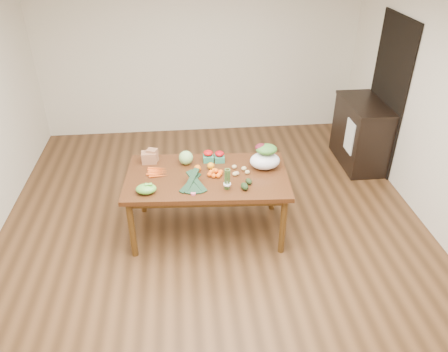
{
  "coord_description": "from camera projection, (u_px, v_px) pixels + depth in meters",
  "views": [
    {
      "loc": [
        -0.3,
        -3.77,
        3.22
      ],
      "look_at": [
        0.09,
        0.0,
        0.89
      ],
      "focal_mm": 35.0,
      "sensor_mm": 36.0,
      "label": 1
    }
  ],
  "objects": [
    {
      "name": "snap_pea_bag",
      "position": [
        146.0,
        189.0,
        4.41
      ],
      "size": [
        0.21,
        0.16,
        0.09
      ],
      "primitive_type": "ellipsoid",
      "color": "#6BB23C",
      "rests_on": "dining_table"
    },
    {
      "name": "doorway_dark",
      "position": [
        387.0,
        95.0,
        5.93
      ],
      "size": [
        0.02,
        1.0,
        2.1
      ],
      "primitive_type": "cube",
      "color": "black",
      "rests_on": "floor"
    },
    {
      "name": "asparagus_bundle",
      "position": [
        227.0,
        179.0,
        4.43
      ],
      "size": [
        0.09,
        0.12,
        0.26
      ],
      "primitive_type": null,
      "rotation": [
        0.15,
        0.0,
        -0.07
      ],
      "color": "#537837",
      "rests_on": "dining_table"
    },
    {
      "name": "orange_b",
      "position": [
        211.0,
        166.0,
        4.83
      ],
      "size": [
        0.08,
        0.08,
        0.08
      ],
      "primitive_type": "sphere",
      "color": "orange",
      "rests_on": "dining_table"
    },
    {
      "name": "cabinet",
      "position": [
        361.0,
        133.0,
        6.24
      ],
      "size": [
        0.52,
        1.02,
        0.94
      ],
      "primitive_type": "cube",
      "color": "black",
      "rests_on": "floor"
    },
    {
      "name": "paper_bag",
      "position": [
        149.0,
        156.0,
        4.93
      ],
      "size": [
        0.23,
        0.2,
        0.16
      ],
      "primitive_type": null,
      "rotation": [
        0.0,
        0.0,
        -0.07
      ],
      "color": "#915E41",
      "rests_on": "dining_table"
    },
    {
      "name": "floor",
      "position": [
        216.0,
        244.0,
        4.91
      ],
      "size": [
        6.0,
        6.0,
        0.0
      ],
      "primitive_type": "plane",
      "color": "brown",
      "rests_on": "ground"
    },
    {
      "name": "potato_d",
      "position": [
        234.0,
        167.0,
        4.84
      ],
      "size": [
        0.06,
        0.05,
        0.05
      ],
      "primitive_type": "ellipsoid",
      "color": "tan",
      "rests_on": "dining_table"
    },
    {
      "name": "potato_c",
      "position": [
        244.0,
        169.0,
        4.8
      ],
      "size": [
        0.06,
        0.05,
        0.05
      ],
      "primitive_type": "ellipsoid",
      "color": "tan",
      "rests_on": "dining_table"
    },
    {
      "name": "dining_table",
      "position": [
        208.0,
        203.0,
        4.93
      ],
      "size": [
        1.81,
        1.09,
        0.75
      ],
      "primitive_type": "cube",
      "rotation": [
        0.0,
        0.0,
        -0.07
      ],
      "color": "#43210F",
      "rests_on": "floor"
    },
    {
      "name": "avocado_b",
      "position": [
        249.0,
        181.0,
        4.57
      ],
      "size": [
        0.09,
        0.11,
        0.06
      ],
      "primitive_type": "ellipsoid",
      "rotation": [
        0.0,
        0.0,
        0.3
      ],
      "color": "black",
      "rests_on": "dining_table"
    },
    {
      "name": "cabbage",
      "position": [
        186.0,
        158.0,
        4.9
      ],
      "size": [
        0.16,
        0.16,
        0.16
      ],
      "primitive_type": "sphere",
      "color": "#93C471",
      "rests_on": "dining_table"
    },
    {
      "name": "room_walls",
      "position": [
        215.0,
        136.0,
        4.2
      ],
      "size": [
        5.02,
        6.02,
        2.7
      ],
      "color": "silver",
      "rests_on": "floor"
    },
    {
      "name": "potato_e",
      "position": [
        247.0,
        172.0,
        4.74
      ],
      "size": [
        0.05,
        0.05,
        0.05
      ],
      "primitive_type": "ellipsoid",
      "color": "tan",
      "rests_on": "dining_table"
    },
    {
      "name": "mandarin_cluster",
      "position": [
        216.0,
        172.0,
        4.71
      ],
      "size": [
        0.19,
        0.19,
        0.08
      ],
      "primitive_type": null,
      "rotation": [
        0.0,
        0.0,
        -0.07
      ],
      "color": "#FF610F",
      "rests_on": "dining_table"
    },
    {
      "name": "dish_towel",
      "position": [
        349.0,
        137.0,
        5.98
      ],
      "size": [
        0.02,
        0.28,
        0.45
      ],
      "primitive_type": "cube",
      "color": "white",
      "rests_on": "cabinet"
    },
    {
      "name": "potato_b",
      "position": [
        237.0,
        173.0,
        4.72
      ],
      "size": [
        0.06,
        0.05,
        0.05
      ],
      "primitive_type": "ellipsoid",
      "color": "tan",
      "rests_on": "dining_table"
    },
    {
      "name": "carrots",
      "position": [
        157.0,
        172.0,
        4.76
      ],
      "size": [
        0.23,
        0.23,
        0.03
      ],
      "primitive_type": null,
      "rotation": [
        0.0,
        0.0,
        -0.07
      ],
      "color": "#F05D14",
      "rests_on": "dining_table"
    },
    {
      "name": "strawberry_basket_a",
      "position": [
        208.0,
        157.0,
        4.97
      ],
      "size": [
        0.12,
        0.12,
        0.11
      ],
      "primitive_type": null,
      "rotation": [
        0.0,
        0.0,
        -0.07
      ],
      "color": "red",
      "rests_on": "dining_table"
    },
    {
      "name": "orange_c",
      "position": [
        214.0,
        171.0,
        4.73
      ],
      "size": [
        0.07,
        0.07,
        0.07
      ],
      "primitive_type": "sphere",
      "color": "orange",
      "rests_on": "dining_table"
    },
    {
      "name": "orange_a",
      "position": [
        197.0,
        168.0,
        4.78
      ],
      "size": [
        0.08,
        0.08,
        0.08
      ],
      "primitive_type": "sphere",
      "color": "orange",
      "rests_on": "dining_table"
    },
    {
      "name": "salad_bag",
      "position": [
        265.0,
        158.0,
        4.79
      ],
      "size": [
        0.35,
        0.27,
        0.26
      ],
      "primitive_type": null,
      "rotation": [
        0.0,
        0.0,
        -0.07
      ],
      "color": "white",
      "rests_on": "dining_table"
    },
    {
      "name": "strawberry_basket_b",
      "position": [
        219.0,
        157.0,
        4.97
      ],
      "size": [
        0.12,
        0.12,
        0.1
      ],
      "primitive_type": null,
      "rotation": [
        0.0,
        0.0,
        -0.07
      ],
      "color": "#AF0B15",
      "rests_on": "dining_table"
    },
    {
      "name": "avocado_a",
      "position": [
        245.0,
        186.0,
        4.47
      ],
      "size": [
        0.1,
        0.12,
        0.07
      ],
      "primitive_type": "ellipsoid",
      "rotation": [
        0.0,
        0.0,
        0.3
      ],
      "color": "black",
      "rests_on": "dining_table"
    },
    {
      "name": "kale_bunch",
      "position": [
        193.0,
        183.0,
        4.46
      ],
      "size": [
        0.35,
        0.42,
        0.16
      ],
      "primitive_type": null,
      "rotation": [
        0.0,
        0.0,
        -0.07
      ],
      "color": "black",
      "rests_on": "dining_table"
    },
    {
      "name": "potato_a",
      "position": [
        235.0,
        174.0,
        4.71
      ],
      "size": [
        0.06,
        0.05,
        0.05
      ],
      "primitive_type": "ellipsoid",
      "color": "#D3C67A",
      "rests_on": "dining_table"
    }
  ]
}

